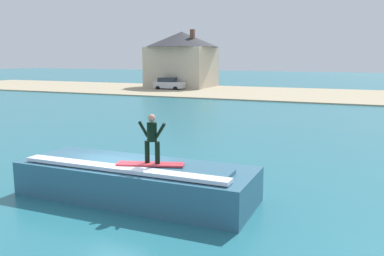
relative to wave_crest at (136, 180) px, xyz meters
name	(u,v)px	position (x,y,z in m)	size (l,w,h in m)	color
ground_plane	(119,194)	(-0.73, 0.06, -0.62)	(260.00, 260.00, 0.00)	#246978
wave_crest	(136,180)	(0.00, 0.00, 0.00)	(8.16, 2.84, 1.32)	#32637D
surfboard	(150,164)	(0.77, -0.33, 0.73)	(2.22, 1.12, 0.06)	#D8333F
surfer	(152,136)	(0.81, -0.27, 1.64)	(1.00, 0.32, 1.60)	black
shoreline_bank	(299,94)	(-0.73, 42.13, -0.55)	(120.00, 19.98, 0.15)	tan
car_near_shore	(169,84)	(-19.42, 42.08, 0.32)	(4.37, 2.20, 1.86)	silver
house_with_chimney	(182,57)	(-19.79, 47.57, 4.23)	(11.63, 11.63, 8.92)	beige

